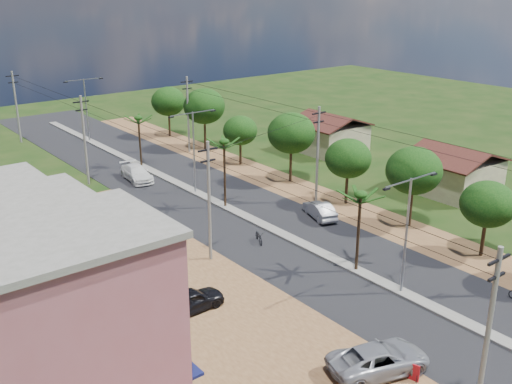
# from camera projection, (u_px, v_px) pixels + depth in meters

# --- Properties ---
(ground) EXTENTS (160.00, 160.00, 0.00)m
(ground) POSITION_uv_depth(u_px,v_px,m) (401.00, 293.00, 39.47)
(ground) COLOR black
(ground) RESTS_ON ground
(road) EXTENTS (12.00, 110.00, 0.04)m
(road) POSITION_uv_depth(u_px,v_px,m) (260.00, 224.00, 50.58)
(road) COLOR black
(road) RESTS_ON ground
(median) EXTENTS (1.00, 90.00, 0.18)m
(median) POSITION_uv_depth(u_px,v_px,m) (238.00, 213.00, 52.78)
(median) COLOR #605E56
(median) RESTS_ON ground
(dirt_lot_west) EXTENTS (18.00, 46.00, 0.04)m
(dirt_lot_west) POSITION_uv_depth(u_px,v_px,m) (139.00, 317.00, 36.66)
(dirt_lot_west) COLOR brown
(dirt_lot_west) RESTS_ON ground
(dirt_shoulder_east) EXTENTS (5.00, 90.00, 0.03)m
(dirt_shoulder_east) POSITION_uv_depth(u_px,v_px,m) (331.00, 202.00, 55.53)
(dirt_shoulder_east) COLOR brown
(dirt_shoulder_east) RESTS_ON ground
(shophouse_pink) EXTENTS (9.00, 6.40, 10.30)m
(shophouse_pink) POSITION_uv_depth(u_px,v_px,m) (71.00, 345.00, 24.94)
(shophouse_pink) COLOR #8C474D
(shophouse_pink) RESTS_ON ground
(shophouse_cream) EXTENTS (9.00, 6.40, 9.30)m
(shophouse_cream) POSITION_uv_depth(u_px,v_px,m) (19.00, 291.00, 30.30)
(shophouse_cream) COLOR #9B8969
(shophouse_cream) RESTS_ON ground
(house_east_near) EXTENTS (7.60, 7.50, 4.60)m
(house_east_near) POSITION_uv_depth(u_px,v_px,m) (454.00, 168.00, 57.72)
(house_east_near) COLOR #9B8969
(house_east_near) RESTS_ON ground
(house_east_far) EXTENTS (7.60, 7.50, 4.60)m
(house_east_far) POSITION_uv_depth(u_px,v_px,m) (329.00, 131.00, 71.64)
(house_east_far) COLOR #9B8969
(house_east_far) RESTS_ON ground
(tree_east_b) EXTENTS (4.00, 4.00, 5.83)m
(tree_east_b) POSITION_uv_depth(u_px,v_px,m) (488.00, 204.00, 43.51)
(tree_east_b) COLOR black
(tree_east_b) RESTS_ON ground
(tree_east_c) EXTENTS (4.60, 4.60, 6.83)m
(tree_east_c) POSITION_uv_depth(u_px,v_px,m) (414.00, 171.00, 48.68)
(tree_east_c) COLOR black
(tree_east_c) RESTS_ON ground
(tree_east_d) EXTENTS (4.20, 4.20, 6.13)m
(tree_east_d) POSITION_uv_depth(u_px,v_px,m) (348.00, 158.00, 53.86)
(tree_east_d) COLOR black
(tree_east_d) RESTS_ON ground
(tree_east_e) EXTENTS (4.80, 4.80, 7.14)m
(tree_east_e) POSITION_uv_depth(u_px,v_px,m) (291.00, 133.00, 59.66)
(tree_east_e) COLOR black
(tree_east_e) RESTS_ON ground
(tree_east_f) EXTENTS (3.80, 3.80, 5.52)m
(tree_east_f) POSITION_uv_depth(u_px,v_px,m) (240.00, 130.00, 65.75)
(tree_east_f) COLOR black
(tree_east_f) RESTS_ON ground
(tree_east_g) EXTENTS (5.00, 5.00, 7.38)m
(tree_east_g) POSITION_uv_depth(u_px,v_px,m) (204.00, 106.00, 71.58)
(tree_east_g) COLOR black
(tree_east_g) RESTS_ON ground
(tree_east_h) EXTENTS (4.40, 4.40, 6.52)m
(tree_east_h) POSITION_uv_depth(u_px,v_px,m) (168.00, 101.00, 77.53)
(tree_east_h) COLOR black
(tree_east_h) RESTS_ON ground
(palm_median_near) EXTENTS (2.00, 2.00, 6.15)m
(palm_median_near) POSITION_uv_depth(u_px,v_px,m) (360.00, 198.00, 40.58)
(palm_median_near) COLOR black
(palm_median_near) RESTS_ON ground
(palm_median_mid) EXTENTS (2.00, 2.00, 6.55)m
(palm_median_mid) POSITION_uv_depth(u_px,v_px,m) (224.00, 145.00, 52.31)
(palm_median_mid) COLOR black
(palm_median_mid) RESTS_ON ground
(palm_median_far) EXTENTS (2.00, 2.00, 5.85)m
(palm_median_far) POSITION_uv_depth(u_px,v_px,m) (138.00, 120.00, 64.38)
(palm_median_far) COLOR black
(palm_median_far) RESTS_ON ground
(streetlight_near) EXTENTS (5.10, 0.18, 8.00)m
(streetlight_near) POSITION_uv_depth(u_px,v_px,m) (407.00, 226.00, 37.87)
(streetlight_near) COLOR gray
(streetlight_near) RESTS_ON ground
(streetlight_mid) EXTENTS (5.10, 0.18, 8.00)m
(streetlight_mid) POSITION_uv_depth(u_px,v_px,m) (194.00, 145.00, 56.39)
(streetlight_mid) COLOR gray
(streetlight_mid) RESTS_ON ground
(streetlight_far) EXTENTS (5.10, 0.18, 8.00)m
(streetlight_far) POSITION_uv_depth(u_px,v_px,m) (86.00, 104.00, 74.92)
(streetlight_far) COLOR gray
(streetlight_far) RESTS_ON ground
(utility_pole_w_a) EXTENTS (1.60, 0.24, 9.00)m
(utility_pole_w_a) POSITION_uv_depth(u_px,v_px,m) (488.00, 334.00, 26.39)
(utility_pole_w_a) COLOR #605E56
(utility_pole_w_a) RESTS_ON ground
(utility_pole_w_b) EXTENTS (1.60, 0.24, 9.00)m
(utility_pole_w_b) POSITION_uv_depth(u_px,v_px,m) (209.00, 199.00, 42.69)
(utility_pole_w_b) COLOR #605E56
(utility_pole_w_b) RESTS_ON ground
(utility_pole_w_c) EXTENTS (1.60, 0.24, 9.00)m
(utility_pole_w_c) POSITION_uv_depth(u_px,v_px,m) (84.00, 138.00, 58.99)
(utility_pole_w_c) COLOR #605E56
(utility_pole_w_c) RESTS_ON ground
(utility_pole_w_d) EXTENTS (1.60, 0.24, 9.00)m
(utility_pole_w_d) POSITION_uv_depth(u_px,v_px,m) (16.00, 105.00, 74.55)
(utility_pole_w_d) COLOR #605E56
(utility_pole_w_d) RESTS_ON ground
(utility_pole_e_b) EXTENTS (1.60, 0.24, 9.00)m
(utility_pole_e_b) POSITION_uv_depth(u_px,v_px,m) (318.00, 153.00, 54.10)
(utility_pole_e_b) COLOR #605E56
(utility_pole_e_b) RESTS_ON ground
(utility_pole_e_c) EXTENTS (1.60, 0.24, 9.00)m
(utility_pole_e_c) POSITION_uv_depth(u_px,v_px,m) (188.00, 113.00, 70.40)
(utility_pole_e_c) COLOR #605E56
(utility_pole_e_c) RESTS_ON ground
(car_silver_mid) EXTENTS (2.73, 4.49, 1.40)m
(car_silver_mid) POSITION_uv_depth(u_px,v_px,m) (320.00, 210.00, 51.73)
(car_silver_mid) COLOR gray
(car_silver_mid) RESTS_ON ground
(car_white_far) EXTENTS (2.72, 5.44, 1.52)m
(car_white_far) POSITION_uv_depth(u_px,v_px,m) (137.00, 173.00, 61.40)
(car_white_far) COLOR silver
(car_white_far) RESTS_ON ground
(car_parked_silver) EXTENTS (6.01, 4.00, 1.53)m
(car_parked_silver) POSITION_uv_depth(u_px,v_px,m) (379.00, 360.00, 31.27)
(car_parked_silver) COLOR gray
(car_parked_silver) RESTS_ON ground
(car_parked_dark) EXTENTS (4.35, 1.81, 1.47)m
(car_parked_dark) POSITION_uv_depth(u_px,v_px,m) (191.00, 301.00, 37.11)
(car_parked_dark) COLOR black
(car_parked_dark) RESTS_ON ground
(moto_rider_west_a) EXTENTS (1.39, 2.02, 1.01)m
(moto_rider_west_a) POSITION_uv_depth(u_px,v_px,m) (259.00, 237.00, 46.90)
(moto_rider_west_a) COLOR black
(moto_rider_west_a) RESTS_ON ground
(moto_rider_west_b) EXTENTS (1.03, 1.56, 0.91)m
(moto_rider_west_b) POSITION_uv_depth(u_px,v_px,m) (135.00, 169.00, 63.81)
(moto_rider_west_b) COLOR black
(moto_rider_west_b) RESTS_ON ground
(roadside_sign) EXTENTS (0.34, 1.17, 0.99)m
(roadside_sign) POSITION_uv_depth(u_px,v_px,m) (409.00, 371.00, 30.87)
(roadside_sign) COLOR maroon
(roadside_sign) RESTS_ON ground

